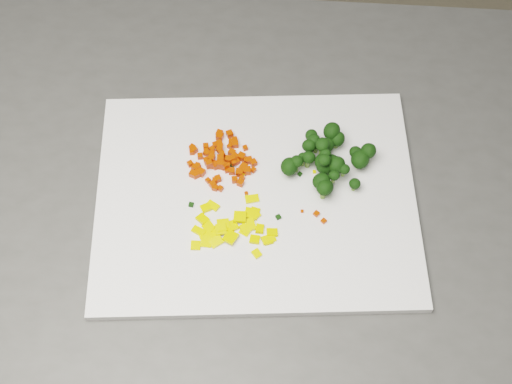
% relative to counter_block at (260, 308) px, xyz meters
% --- Properties ---
extents(counter_block, '(1.14, 0.85, 0.90)m').
position_rel_counter_block_xyz_m(counter_block, '(0.00, 0.00, 0.00)').
color(counter_block, '#434340').
rests_on(counter_block, ground).
extents(cutting_board, '(0.50, 0.42, 0.01)m').
position_rel_counter_block_xyz_m(cutting_board, '(-0.01, -0.01, 0.46)').
color(cutting_board, white).
rests_on(cutting_board, counter_block).
extents(carrot_pile, '(0.10, 0.10, 0.03)m').
position_rel_counter_block_xyz_m(carrot_pile, '(-0.06, 0.03, 0.48)').
color(carrot_pile, '#BE2502').
rests_on(carrot_pile, cutting_board).
extents(pepper_pile, '(0.11, 0.11, 0.02)m').
position_rel_counter_block_xyz_m(pepper_pile, '(-0.03, -0.07, 0.47)').
color(pepper_pile, yellow).
rests_on(pepper_pile, cutting_board).
extents(broccoli_pile, '(0.12, 0.12, 0.05)m').
position_rel_counter_block_xyz_m(broccoli_pile, '(0.09, 0.04, 0.49)').
color(broccoli_pile, black).
rests_on(broccoli_pile, cutting_board).
extents(carrot_cube_0, '(0.01, 0.01, 0.01)m').
position_rel_counter_block_xyz_m(carrot_cube_0, '(-0.08, 0.03, 0.47)').
color(carrot_cube_0, '#BE2502').
rests_on(carrot_cube_0, carrot_pile).
extents(carrot_cube_1, '(0.01, 0.01, 0.01)m').
position_rel_counter_block_xyz_m(carrot_cube_1, '(-0.05, 0.06, 0.47)').
color(carrot_cube_1, '#BE2502').
rests_on(carrot_cube_1, carrot_pile).
extents(carrot_cube_2, '(0.01, 0.01, 0.01)m').
position_rel_counter_block_xyz_m(carrot_cube_2, '(-0.06, 0.04, 0.47)').
color(carrot_cube_2, '#BE2502').
rests_on(carrot_cube_2, carrot_pile).
extents(carrot_cube_3, '(0.01, 0.01, 0.01)m').
position_rel_counter_block_xyz_m(carrot_cube_3, '(-0.04, 0.04, 0.47)').
color(carrot_cube_3, '#BE2502').
rests_on(carrot_cube_3, carrot_pile).
extents(carrot_cube_4, '(0.01, 0.01, 0.01)m').
position_rel_counter_block_xyz_m(carrot_cube_4, '(-0.06, 0.02, 0.47)').
color(carrot_cube_4, '#BE2502').
rests_on(carrot_cube_4, carrot_pile).
extents(carrot_cube_5, '(0.01, 0.01, 0.01)m').
position_rel_counter_block_xyz_m(carrot_cube_5, '(-0.02, 0.03, 0.46)').
color(carrot_cube_5, '#BE2502').
rests_on(carrot_cube_5, carrot_pile).
extents(carrot_cube_6, '(0.01, 0.01, 0.01)m').
position_rel_counter_block_xyz_m(carrot_cube_6, '(-0.08, 0.02, 0.47)').
color(carrot_cube_6, '#BE2502').
rests_on(carrot_cube_6, carrot_pile).
extents(carrot_cube_7, '(0.01, 0.01, 0.01)m').
position_rel_counter_block_xyz_m(carrot_cube_7, '(-0.06, 0.02, 0.46)').
color(carrot_cube_7, '#BE2502').
rests_on(carrot_cube_7, carrot_pile).
extents(carrot_cube_8, '(0.01, 0.01, 0.01)m').
position_rel_counter_block_xyz_m(carrot_cube_8, '(-0.06, -0.01, 0.47)').
color(carrot_cube_8, '#BE2502').
rests_on(carrot_cube_8, carrot_pile).
extents(carrot_cube_9, '(0.01, 0.01, 0.01)m').
position_rel_counter_block_xyz_m(carrot_cube_9, '(-0.09, 0.00, 0.47)').
color(carrot_cube_9, '#BE2502').
rests_on(carrot_cube_9, carrot_pile).
extents(carrot_cube_10, '(0.01, 0.01, 0.01)m').
position_rel_counter_block_xyz_m(carrot_cube_10, '(-0.03, 0.06, 0.46)').
color(carrot_cube_10, '#BE2502').
rests_on(carrot_cube_10, carrot_pile).
extents(carrot_cube_11, '(0.01, 0.01, 0.01)m').
position_rel_counter_block_xyz_m(carrot_cube_11, '(-0.05, 0.02, 0.46)').
color(carrot_cube_11, '#BE2502').
rests_on(carrot_cube_11, carrot_pile).
extents(carrot_cube_12, '(0.01, 0.01, 0.01)m').
position_rel_counter_block_xyz_m(carrot_cube_12, '(-0.09, 0.05, 0.47)').
color(carrot_cube_12, '#BE2502').
rests_on(carrot_cube_12, carrot_pile).
extents(carrot_cube_13, '(0.01, 0.01, 0.01)m').
position_rel_counter_block_xyz_m(carrot_cube_13, '(-0.09, 0.01, 0.47)').
color(carrot_cube_13, '#BE2502').
rests_on(carrot_cube_13, carrot_pile).
extents(carrot_cube_14, '(0.01, 0.01, 0.01)m').
position_rel_counter_block_xyz_m(carrot_cube_14, '(-0.10, 0.02, 0.46)').
color(carrot_cube_14, '#BE2502').
rests_on(carrot_cube_14, carrot_pile).
extents(carrot_cube_15, '(0.01, 0.01, 0.01)m').
position_rel_counter_block_xyz_m(carrot_cube_15, '(-0.06, 0.07, 0.47)').
color(carrot_cube_15, '#BE2502').
rests_on(carrot_cube_15, carrot_pile).
extents(carrot_cube_16, '(0.01, 0.01, 0.01)m').
position_rel_counter_block_xyz_m(carrot_cube_16, '(-0.05, 0.04, 0.47)').
color(carrot_cube_16, '#BE2502').
rests_on(carrot_cube_16, carrot_pile).
extents(carrot_cube_17, '(0.01, 0.01, 0.01)m').
position_rel_counter_block_xyz_m(carrot_cube_17, '(-0.07, 0.02, 0.47)').
color(carrot_cube_17, '#BE2502').
rests_on(carrot_cube_17, carrot_pile).
extents(carrot_cube_18, '(0.01, 0.01, 0.01)m').
position_rel_counter_block_xyz_m(carrot_cube_18, '(-0.06, -0.01, 0.47)').
color(carrot_cube_18, '#BE2502').
rests_on(carrot_cube_18, carrot_pile).
extents(carrot_cube_19, '(0.01, 0.01, 0.01)m').
position_rel_counter_block_xyz_m(carrot_cube_19, '(-0.05, 0.03, 0.47)').
color(carrot_cube_19, '#BE2502').
rests_on(carrot_cube_19, carrot_pile).
extents(carrot_cube_20, '(0.01, 0.01, 0.01)m').
position_rel_counter_block_xyz_m(carrot_cube_20, '(-0.08, 0.02, 0.47)').
color(carrot_cube_20, '#BE2502').
rests_on(carrot_cube_20, carrot_pile).
extents(carrot_cube_21, '(0.01, 0.01, 0.01)m').
position_rel_counter_block_xyz_m(carrot_cube_21, '(-0.09, 0.05, 0.47)').
color(carrot_cube_21, '#BE2502').
rests_on(carrot_cube_21, carrot_pile).
extents(carrot_cube_22, '(0.01, 0.01, 0.01)m').
position_rel_counter_block_xyz_m(carrot_cube_22, '(-0.06, 0.03, 0.46)').
color(carrot_cube_22, '#BE2502').
rests_on(carrot_cube_22, carrot_pile).
extents(carrot_cube_23, '(0.01, 0.01, 0.01)m').
position_rel_counter_block_xyz_m(carrot_cube_23, '(-0.06, 0.04, 0.47)').
color(carrot_cube_23, '#BE2502').
rests_on(carrot_cube_23, carrot_pile).
extents(carrot_cube_24, '(0.01, 0.01, 0.01)m').
position_rel_counter_block_xyz_m(carrot_cube_24, '(-0.11, 0.04, 0.47)').
color(carrot_cube_24, '#BE2502').
rests_on(carrot_cube_24, carrot_pile).
extents(carrot_cube_25, '(0.01, 0.01, 0.01)m').
position_rel_counter_block_xyz_m(carrot_cube_25, '(-0.05, 0.03, 0.47)').
color(carrot_cube_25, '#BE2502').
rests_on(carrot_cube_25, carrot_pile).
extents(carrot_cube_26, '(0.01, 0.01, 0.01)m').
position_rel_counter_block_xyz_m(carrot_cube_26, '(-0.11, 0.05, 0.47)').
color(carrot_cube_26, '#BE2502').
rests_on(carrot_cube_26, carrot_pile).
extents(carrot_cube_27, '(0.01, 0.01, 0.01)m').
position_rel_counter_block_xyz_m(carrot_cube_27, '(-0.07, -0.01, 0.47)').
color(carrot_cube_27, '#BE2502').
rests_on(carrot_cube_27, carrot_pile).
extents(carrot_cube_28, '(0.01, 0.01, 0.01)m').
position_rel_counter_block_xyz_m(carrot_cube_28, '(-0.03, 0.02, 0.47)').
color(carrot_cube_28, '#BE2502').
rests_on(carrot_cube_28, carrot_pile).
extents(carrot_cube_29, '(0.01, 0.01, 0.01)m').
position_rel_counter_block_xyz_m(carrot_cube_29, '(-0.02, 0.02, 0.47)').
color(carrot_cube_29, '#BE2502').
rests_on(carrot_cube_29, carrot_pile).
extents(carrot_cube_30, '(0.01, 0.01, 0.01)m').
position_rel_counter_block_xyz_m(carrot_cube_30, '(-0.07, 0.03, 0.47)').
color(carrot_cube_30, '#BE2502').
rests_on(carrot_cube_30, carrot_pile).
extents(carrot_cube_31, '(0.01, 0.01, 0.01)m').
position_rel_counter_block_xyz_m(carrot_cube_31, '(-0.03, 0.03, 0.47)').
color(carrot_cube_31, '#BE2502').
rests_on(carrot_cube_31, carrot_pile).
extents(carrot_cube_32, '(0.01, 0.01, 0.01)m').
position_rel_counter_block_xyz_m(carrot_cube_32, '(-0.04, 0.01, 0.47)').
color(carrot_cube_32, '#BE2502').
rests_on(carrot_cube_32, carrot_pile).
extents(carrot_cube_33, '(0.01, 0.01, 0.01)m').
position_rel_counter_block_xyz_m(carrot_cube_33, '(-0.06, 0.02, 0.47)').
color(carrot_cube_33, '#BE2502').
rests_on(carrot_cube_33, carrot_pile).
extents(carrot_cube_34, '(0.01, 0.01, 0.01)m').
position_rel_counter_block_xyz_m(carrot_cube_34, '(-0.08, 0.03, 0.47)').
color(carrot_cube_34, '#BE2502').
rests_on(carrot_cube_34, carrot_pile).
extents(carrot_cube_35, '(0.01, 0.01, 0.01)m').
position_rel_counter_block_xyz_m(carrot_cube_35, '(-0.08, 0.05, 0.47)').
color(carrot_cube_35, '#BE2502').
rests_on(carrot_cube_35, carrot_pile).
extents(carrot_cube_36, '(0.01, 0.01, 0.01)m').
position_rel_counter_block_xyz_m(carrot_cube_36, '(-0.09, 0.01, 0.47)').
color(carrot_cube_36, '#BE2502').
rests_on(carrot_cube_36, carrot_pile).
extents(carrot_cube_37, '(0.01, 0.01, 0.01)m').
position_rel_counter_block_xyz_m(carrot_cube_37, '(-0.06, 0.08, 0.47)').
color(carrot_cube_37, '#BE2502').
rests_on(carrot_cube_37, carrot_pile).
extents(carrot_cube_38, '(0.01, 0.01, 0.01)m').
position_rel_counter_block_xyz_m(carrot_cube_38, '(-0.04, 0.04, 0.47)').
color(carrot_cube_38, '#BE2502').
rests_on(carrot_cube_38, carrot_pile).
extents(carrot_cube_39, '(0.01, 0.01, 0.01)m').
position_rel_counter_block_xyz_m(carrot_cube_39, '(-0.10, 0.00, 0.47)').
color(carrot_cube_39, '#BE2502').
rests_on(carrot_cube_39, carrot_pile).
extents(carrot_cube_40, '(0.01, 0.01, 0.01)m').
position_rel_counter_block_xyz_m(carrot_cube_40, '(-0.06, 0.06, 0.46)').
color(carrot_cube_40, '#BE2502').
rests_on(carrot_cube_40, carrot_pile).
extents(carrot_cube_41, '(0.01, 0.01, 0.01)m').
position_rel_counter_block_xyz_m(carrot_cube_41, '(-0.05, 0.05, 0.47)').
color(carrot_cube_41, '#BE2502').
rests_on(carrot_cube_41, carrot_pile).
extents(carrot_cube_42, '(0.01, 0.01, 0.01)m').
position_rel_counter_block_xyz_m(carrot_cube_42, '(-0.08, 0.06, 0.47)').
color(carrot_cube_42, '#BE2502').
rests_on(carrot_cube_42, carrot_pile).
extents(carrot_cube_43, '(0.01, 0.01, 0.01)m').
position_rel_counter_block_xyz_m(carrot_cube_43, '(-0.07, 0.08, 0.47)').
color(carrot_cube_43, '#BE2502').
rests_on(carrot_cube_43, carrot_pile).
extents(carrot_cube_44, '(0.01, 0.01, 0.01)m').
position_rel_counter_block_xyz_m(carrot_cube_44, '(-0.06, 0.00, 0.47)').
color(carrot_cube_44, '#BE2502').
rests_on(carrot_cube_44, carrot_pile).
extents(carrot_cube_45, '(0.01, 0.01, 0.01)m').
position_rel_counter_block_xyz_m(carrot_cube_45, '(-0.06, 0.03, 0.47)').
color(carrot_cube_45, '#BE2502').
rests_on(carrot_cube_45, carrot_pile).
extents(carrot_cube_46, '(0.01, 0.01, 0.01)m').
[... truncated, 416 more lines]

